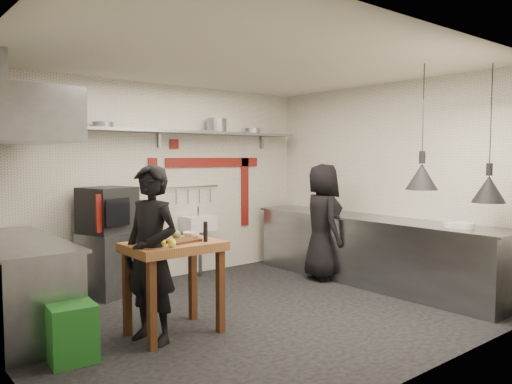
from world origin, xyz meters
TOP-DOWN VIEW (x-y plane):
  - floor at (0.00, 0.00)m, footprint 5.00×5.00m
  - ceiling at (0.00, 0.00)m, footprint 5.00×5.00m
  - wall_back at (0.00, 2.10)m, footprint 5.00×0.04m
  - wall_front at (0.00, -2.10)m, footprint 5.00×0.04m
  - wall_left at (-2.50, 0.00)m, footprint 0.04×4.20m
  - wall_right at (2.50, 0.00)m, footprint 0.04×4.20m
  - red_band_horiz at (0.95, 2.08)m, footprint 1.70×0.02m
  - red_band_vert at (1.55, 2.08)m, footprint 0.14×0.02m
  - red_tile_a at (0.25, 2.08)m, footprint 0.14×0.02m
  - red_tile_b at (-0.10, 2.08)m, footprint 0.14×0.02m
  - back_shelf at (0.00, 1.92)m, footprint 4.60×0.34m
  - shelf_bracket_left at (-1.90, 2.07)m, footprint 0.04×0.06m
  - shelf_bracket_mid at (0.00, 2.07)m, footprint 0.04×0.06m
  - shelf_bracket_right at (1.90, 2.07)m, footprint 0.04×0.06m
  - pan_far_left at (-1.40, 1.92)m, footprint 0.41×0.41m
  - pan_mid_left at (-0.88, 1.92)m, footprint 0.30×0.30m
  - stock_pot at (0.89, 1.92)m, footprint 0.35×0.35m
  - pan_right at (1.57, 1.92)m, footprint 0.27×0.27m
  - oven_stand at (-0.89, 1.76)m, footprint 0.79×0.75m
  - combi_oven at (-0.90, 1.78)m, footprint 0.72×0.70m
  - oven_door at (-0.95, 1.52)m, footprint 0.47×0.17m
  - oven_glass at (-0.91, 1.44)m, footprint 0.36×0.13m
  - hand_sink at (0.55, 1.92)m, footprint 0.46×0.34m
  - sink_tap at (0.55, 1.92)m, footprint 0.03×0.03m
  - sink_drain at (0.55, 1.88)m, footprint 0.06×0.06m
  - utensil_rail at (0.55, 2.06)m, footprint 0.90×0.02m
  - counter_right at (2.15, 0.00)m, footprint 0.70×3.80m
  - counter_right_top at (2.15, 0.00)m, footprint 0.76×3.90m
  - plate_stack at (2.12, -1.35)m, footprint 0.32×0.32m
  - small_bowl_right at (2.10, -1.23)m, footprint 0.27×0.27m
  - counter_left at (-2.15, 1.05)m, footprint 0.70×1.90m
  - counter_left_top at (-2.15, 1.05)m, footprint 0.76×2.00m
  - extractor_hood at (-2.10, 1.05)m, footprint 0.78×1.60m
  - green_bin at (-2.00, -0.04)m, footprint 0.41×0.41m
  - prep_table at (-0.97, -0.00)m, footprint 0.92×0.64m
  - cutting_board at (-0.89, -0.05)m, footprint 0.35×0.27m
  - pepper_mill at (-0.71, -0.18)m, footprint 0.05×0.05m
  - lemon_a at (-1.18, -0.15)m, footprint 0.10×0.10m
  - lemon_b at (-1.12, -0.23)m, footprint 0.09×0.09m
  - veg_ball at (-0.87, 0.11)m, footprint 0.12×0.12m
  - steel_tray at (-1.19, 0.15)m, footprint 0.20×0.16m
  - bowl at (-0.67, 0.15)m, footprint 0.20×0.20m
  - heat_lamp_near at (1.58, -1.13)m, footprint 0.42×0.42m
  - heat_lamp_far at (2.14, -1.63)m, footprint 0.47×0.47m
  - chef_left at (-1.24, -0.06)m, footprint 0.58×0.71m
  - chef_right at (1.83, 0.62)m, footprint 0.81×0.96m

SIDE VIEW (x-z plane):
  - floor at x=0.00m, z-range 0.00..0.00m
  - green_bin at x=-2.00m, z-range 0.00..0.50m
  - sink_drain at x=0.55m, z-range 0.01..0.67m
  - oven_stand at x=-0.89m, z-range 0.00..0.80m
  - counter_right at x=2.15m, z-range 0.00..0.90m
  - counter_left at x=-2.15m, z-range 0.00..0.90m
  - prep_table at x=-0.97m, z-range 0.00..0.92m
  - hand_sink at x=0.55m, z-range 0.67..0.89m
  - chef_right at x=1.83m, z-range 0.00..1.67m
  - chef_left at x=-1.24m, z-range 0.00..1.69m
  - counter_right_top at x=2.15m, z-range 0.90..0.93m
  - counter_left_top at x=-2.15m, z-range 0.90..0.93m
  - cutting_board at x=-0.89m, z-range 0.92..0.94m
  - steel_tray at x=-1.19m, z-range 0.92..0.95m
  - bowl at x=-0.67m, z-range 0.92..0.98m
  - small_bowl_right at x=2.10m, z-range 0.93..0.98m
  - lemon_b at x=-1.12m, z-range 0.92..1.00m
  - sink_tap at x=0.55m, z-range 0.89..1.03m
  - lemon_a at x=-1.18m, z-range 0.92..1.00m
  - plate_stack at x=2.12m, z-range 0.93..1.00m
  - veg_ball at x=-0.87m, z-range 0.92..1.02m
  - pepper_mill at x=-0.71m, z-range 0.92..1.12m
  - combi_oven at x=-0.90m, z-range 0.80..1.38m
  - oven_door at x=-0.95m, z-range 0.86..1.32m
  - oven_glass at x=-0.91m, z-range 0.92..1.26m
  - red_band_vert at x=1.55m, z-range 0.65..1.75m
  - utensil_rail at x=0.55m, z-range 1.31..1.33m
  - wall_back at x=0.00m, z-range 0.00..2.80m
  - wall_front at x=0.00m, z-range 0.00..2.80m
  - wall_left at x=-2.50m, z-range 0.00..2.80m
  - wall_right at x=2.50m, z-range 0.00..2.80m
  - red_band_horiz at x=0.95m, z-range 1.61..1.75m
  - red_tile_b at x=-0.10m, z-range 1.61..1.75m
  - red_tile_a at x=0.25m, z-range 1.88..2.02m
  - shelf_bracket_left at x=-1.90m, z-range 1.90..2.14m
  - shelf_bracket_mid at x=0.00m, z-range 1.90..2.14m
  - shelf_bracket_right at x=1.90m, z-range 1.90..2.14m
  - heat_lamp_far at x=2.14m, z-range 1.25..2.80m
  - heat_lamp_near at x=1.58m, z-range 1.39..2.80m
  - back_shelf at x=0.00m, z-range 2.10..2.14m
  - extractor_hood at x=-2.10m, z-range 1.90..2.40m
  - pan_mid_left at x=-0.88m, z-range 2.14..2.21m
  - pan_right at x=1.57m, z-range 2.14..2.22m
  - pan_far_left at x=-1.40m, z-range 2.14..2.23m
  - stock_pot at x=0.89m, z-range 2.14..2.34m
  - ceiling at x=0.00m, z-range 2.80..2.80m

